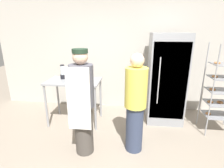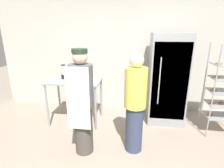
# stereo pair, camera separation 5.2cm
# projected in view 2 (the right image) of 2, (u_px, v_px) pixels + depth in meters

# --- Properties ---
(back_wall) EXTENTS (6.40, 0.12, 3.10)m
(back_wall) POSITION_uv_depth(u_px,v_px,m) (126.00, 46.00, 4.21)
(back_wall) COLOR #B7B2A8
(back_wall) RESTS_ON ground_plane
(refrigerator) EXTENTS (0.74, 0.75, 1.87)m
(refrigerator) POSITION_uv_depth(u_px,v_px,m) (167.00, 79.00, 3.67)
(refrigerator) COLOR gray
(refrigerator) RESTS_ON ground_plane
(baking_rack) EXTENTS (0.56, 0.48, 1.71)m
(baking_rack) POSITION_uv_depth(u_px,v_px,m) (224.00, 91.00, 3.22)
(baking_rack) COLOR #93969B
(baking_rack) RESTS_ON ground_plane
(prep_counter) EXTENTS (1.09, 0.66, 0.94)m
(prep_counter) POSITION_uv_depth(u_px,v_px,m) (75.00, 86.00, 3.63)
(prep_counter) COLOR gray
(prep_counter) RESTS_ON ground_plane
(donut_box) EXTENTS (0.25, 0.20, 0.24)m
(donut_box) POSITION_uv_depth(u_px,v_px,m) (86.00, 78.00, 3.60)
(donut_box) COLOR silver
(donut_box) RESTS_ON prep_counter
(blender_pitcher) EXTENTS (0.11, 0.11, 0.30)m
(blender_pitcher) POSITION_uv_depth(u_px,v_px,m) (64.00, 72.00, 3.68)
(blender_pitcher) COLOR black
(blender_pitcher) RESTS_ON prep_counter
(person_baker) EXTENTS (0.35, 0.37, 1.68)m
(person_baker) POSITION_uv_depth(u_px,v_px,m) (82.00, 102.00, 2.65)
(person_baker) COLOR #47423D
(person_baker) RESTS_ON ground_plane
(person_customer) EXTENTS (0.34, 0.34, 1.61)m
(person_customer) POSITION_uv_depth(u_px,v_px,m) (135.00, 104.00, 2.71)
(person_customer) COLOR #333D56
(person_customer) RESTS_ON ground_plane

